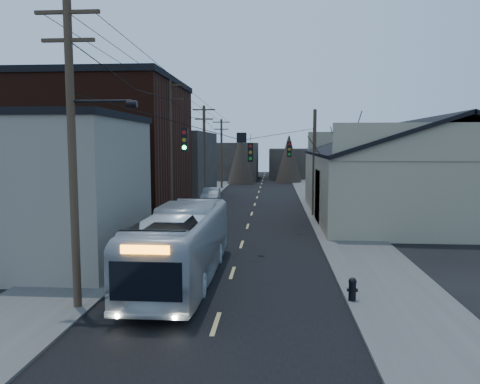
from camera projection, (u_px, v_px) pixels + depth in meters
The scene contains 15 objects.
ground at pixel (207, 352), 13.06m from camera, with size 160.00×160.00×0.00m, color black.
road_surface at pixel (254, 207), 42.82m from camera, with size 9.00×110.00×0.02m, color black.
sidewalk_left at pixel (184, 206), 43.29m from camera, with size 4.00×110.00×0.12m, color #474744.
sidewalk_right at pixel (325, 207), 42.34m from camera, with size 4.00×110.00×0.12m, color #474744.
building_clapboard at pixel (46, 192), 22.29m from camera, with size 8.00×8.00×7.00m, color gray.
building_brick at pixel (107, 155), 33.12m from camera, with size 10.00×12.00×10.00m, color black.
building_left_far at pixel (166, 166), 49.11m from camera, with size 9.00×14.00×7.00m, color #2D2924.
warehouse at pixel (417, 184), 36.64m from camera, with size 16.16×20.60×7.73m.
building_far_left at pixel (227, 161), 77.68m from camera, with size 10.00×12.00×6.00m, color #2D2924.
building_far_right at pixel (304, 163), 81.74m from camera, with size 12.00×14.00×5.00m, color #2D2924.
bare_tree at pixel (342, 176), 32.06m from camera, with size 0.40×0.40×7.20m, color black.
utility_lines at pixel (211, 155), 36.73m from camera, with size 11.24×45.28×10.50m.
bus at pixel (182, 245), 19.69m from camera, with size 2.62×11.19×3.12m, color #B1B8BE.
parked_car at pixel (211, 196), 45.36m from camera, with size 1.64×4.72×1.55m, color #A3A7AB.
fire_hydrant at pixel (352, 288), 16.93m from camera, with size 0.41×0.29×0.85m.
Camera 1 is at (1.84, -12.43, 5.77)m, focal length 35.00 mm.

